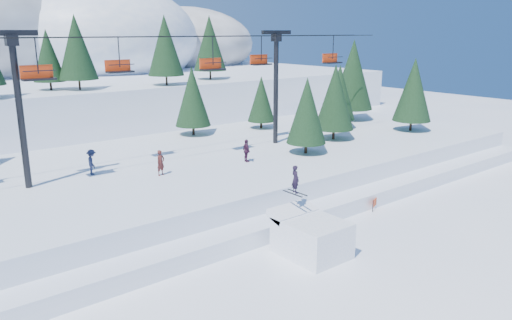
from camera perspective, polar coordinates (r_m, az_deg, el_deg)
ground at (r=27.04m, az=6.54°, el=-13.61°), size 160.00×160.00×0.00m
mid_shelf at (r=40.26m, az=-11.91°, el=-2.33°), size 70.00×22.00×2.50m
berm at (r=32.35m, az=-3.63°, el=-7.58°), size 70.00×6.00×1.10m
jump_kicker at (r=29.54m, az=6.24°, el=-8.54°), size 3.15×4.37×5.07m
chairlift at (r=39.72m, az=-9.94°, el=9.42°), size 46.00×3.21×10.28m
conifer_stand at (r=42.13m, az=-8.11°, el=6.20°), size 62.38×16.39×9.32m
distant_skiers at (r=36.25m, az=-18.24°, el=-1.04°), size 24.49×5.44×1.88m
banner_near at (r=35.60m, az=9.87°, el=-5.68°), size 2.86×0.14×0.90m
banner_far at (r=38.41m, az=13.75°, el=-4.38°), size 2.63×1.18×0.90m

